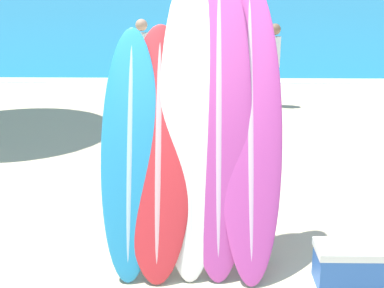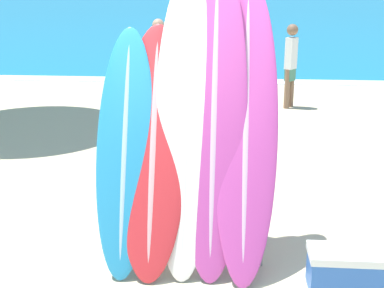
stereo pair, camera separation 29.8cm
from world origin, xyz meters
name	(u,v)px [view 1 (the left image)]	position (x,y,z in m)	size (l,w,h in m)	color
ocean_water	(200,6)	(0.00, 37.90, 0.00)	(120.00, 60.00, 0.01)	teal
surfboard_rack	(190,216)	(0.04, 0.50, 0.43)	(1.34, 0.04, 0.80)	gray
surfboard_slot_0	(130,152)	(-0.46, 0.55, 0.98)	(0.48, 0.89, 1.97)	teal
surfboard_slot_1	(159,151)	(-0.22, 0.57, 1.00)	(0.58, 0.97, 1.99)	red
surfboard_slot_2	(191,121)	(0.04, 0.65, 1.22)	(0.54, 1.04, 2.45)	silver
surfboard_slot_3	(219,117)	(0.27, 0.67, 1.26)	(0.55, 1.08, 2.52)	#B23D8E
surfboard_slot_4	(250,125)	(0.53, 0.67, 1.19)	(0.53, 1.19, 2.37)	#B23D8E
person_near_water	(274,62)	(1.45, 6.21, 0.83)	(0.24, 0.26, 1.52)	#846047
person_mid_beach	(142,60)	(-0.95, 6.13, 0.88)	(0.22, 0.27, 1.61)	tan
cooler_box	(353,265)	(1.34, 0.19, 0.17)	(0.61, 0.31, 0.34)	#2D60B7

